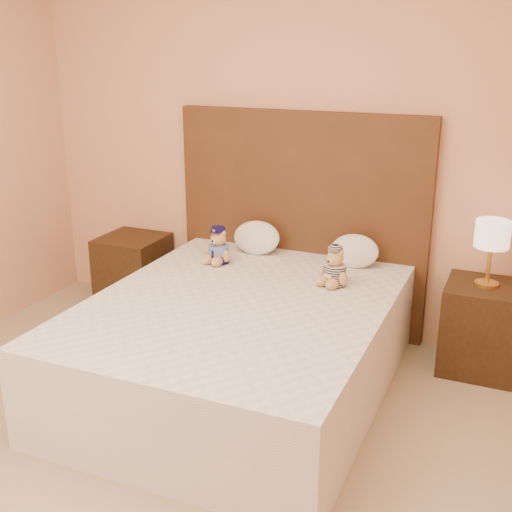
{
  "coord_description": "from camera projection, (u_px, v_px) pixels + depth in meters",
  "views": [
    {
      "loc": [
        1.4,
        -1.81,
        1.93
      ],
      "look_at": [
        -0.01,
        1.45,
        0.74
      ],
      "focal_mm": 45.0,
      "sensor_mm": 36.0,
      "label": 1
    }
  ],
  "objects": [
    {
      "name": "room_walls",
      "position": [
        158.0,
        73.0,
        2.54
      ],
      "size": [
        4.04,
        4.52,
        2.72
      ],
      "color": "tan",
      "rests_on": "ground"
    },
    {
      "name": "teddy_prisoner",
      "position": [
        335.0,
        266.0,
        3.78
      ],
      "size": [
        0.27,
        0.26,
        0.23
      ],
      "primitive_type": null,
      "rotation": [
        0.0,
        0.0,
        -0.37
      ],
      "color": "#B78147",
      "rests_on": "bed"
    },
    {
      "name": "nightstand_right",
      "position": [
        481.0,
        328.0,
        3.9
      ],
      "size": [
        0.45,
        0.45,
        0.55
      ],
      "primitive_type": "cube",
      "color": "#342010",
      "rests_on": "ground"
    },
    {
      "name": "pillow_right",
      "position": [
        355.0,
        249.0,
        4.11
      ],
      "size": [
        0.31,
        0.2,
        0.22
      ],
      "primitive_type": "ellipsoid",
      "color": "white",
      "rests_on": "bed"
    },
    {
      "name": "lamp",
      "position": [
        492.0,
        237.0,
        3.71
      ],
      "size": [
        0.2,
        0.2,
        0.4
      ],
      "color": "gold",
      "rests_on": "nightstand_right"
    },
    {
      "name": "nightstand_left",
      "position": [
        134.0,
        272.0,
        4.84
      ],
      "size": [
        0.45,
        0.45,
        0.55
      ],
      "primitive_type": "cube",
      "color": "#342010",
      "rests_on": "ground"
    },
    {
      "name": "bed",
      "position": [
        240.0,
        345.0,
        3.67
      ],
      "size": [
        1.6,
        2.0,
        0.55
      ],
      "color": "white",
      "rests_on": "ground"
    },
    {
      "name": "pillow_left",
      "position": [
        257.0,
        236.0,
        4.36
      ],
      "size": [
        0.33,
        0.22,
        0.24
      ],
      "primitive_type": "ellipsoid",
      "color": "white",
      "rests_on": "bed"
    },
    {
      "name": "teddy_police",
      "position": [
        218.0,
        245.0,
        4.16
      ],
      "size": [
        0.24,
        0.23,
        0.24
      ],
      "primitive_type": null,
      "rotation": [
        0.0,
        0.0,
        -0.2
      ],
      "color": "#B78147",
      "rests_on": "bed"
    },
    {
      "name": "headboard",
      "position": [
        301.0,
        222.0,
        4.4
      ],
      "size": [
        1.75,
        0.08,
        1.5
      ],
      "primitive_type": "cube",
      "color": "#512B18",
      "rests_on": "ground"
    }
  ]
}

